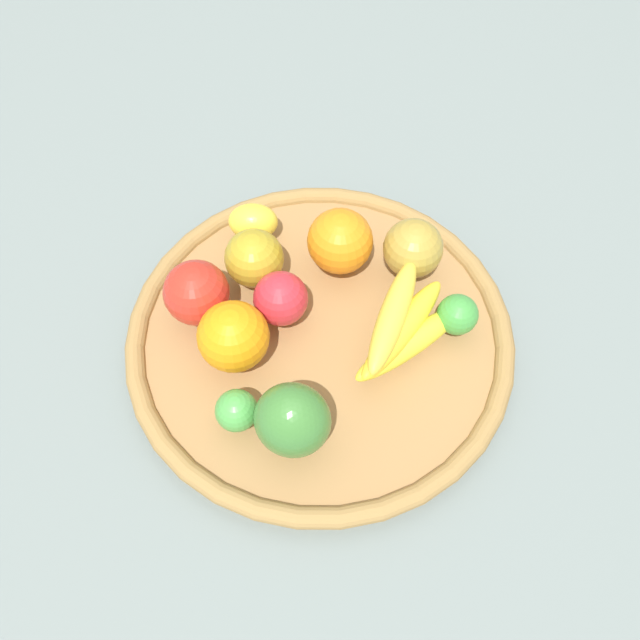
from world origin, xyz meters
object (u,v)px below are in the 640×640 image
Objects in this scene: lemon_0 at (253,222)px; lime_0 at (237,411)px; orange_1 at (233,337)px; orange_0 at (340,241)px; lime_1 at (457,315)px; apple_0 at (196,293)px; apple_2 at (254,258)px; apple_1 at (413,248)px; banana_bunch at (402,330)px; apple_3 at (281,299)px; bell_pepper at (293,420)px.

lemon_0 is 0.26m from lime_0.
lime_0 is (0.08, 0.02, -0.02)m from orange_1.
orange_1 and orange_0 have the same top height.
orange_0 is at bearing 143.99° from orange_1.
apple_0 is (0.01, -0.31, 0.01)m from lime_1.
apple_1 is (-0.03, 0.19, 0.00)m from apple_2.
banana_bunch is 0.15m from apple_3.
banana_bunch is at bearing 85.20° from apple_0.
lime_1 is 0.21m from apple_3.
orange_0 is at bearing 144.04° from apple_3.
banana_bunch is at bearing 57.09° from bell_pepper.
apple_0 is at bearing -135.97° from orange_1.
apple_2 is 0.07m from apple_3.
bell_pepper reaches higher than apple_0.
lime_1 is 0.24m from bell_pepper.
lime_1 is at bearing 60.70° from orange_0.
orange_1 reaches higher than banana_bunch.
lime_1 is 1.04× the size of lime_0.
orange_0 is at bearing 158.13° from lime_0.
orange_1 is 1.25× the size of apple_3.
lime_0 is (0.12, -0.17, -0.01)m from banana_bunch.
apple_1 reaches higher than apple_2.
orange_0 is 0.09m from apple_1.
lemon_0 is 1.36× the size of lime_0.
orange_0 is at bearing 73.40° from lemon_0.
banana_bunch is 0.24m from apple_0.
orange_1 is 0.08m from apple_3.
lemon_0 and lime_0 have the same top height.
lemon_0 is at bearing 114.45° from bell_pepper.
orange_0 is 1.05× the size of apple_0.
lime_0 is at bearing 10.85° from orange_1.
lime_0 is at bearing 5.03° from lemon_0.
banana_bunch is 0.25m from lemon_0.
banana_bunch is at bearing 79.55° from apple_3.
apple_0 reaches higher than lemon_0.
bell_pepper is (0.13, -0.11, 0.02)m from banana_bunch.
bell_pepper reaches higher than apple_3.
orange_0 reaches higher than apple_2.
orange_0 is (-0.15, 0.11, -0.00)m from orange_1.
apple_0 is (-0.15, -0.13, -0.01)m from bell_pepper.
apple_0 is at bearing -45.11° from apple_2.
apple_2 is at bearing 134.89° from apple_0.
orange_1 reaches higher than lemon_0.
apple_1 is at bearing 175.72° from banana_bunch.
apple_0 is 1.19× the size of apple_3.
banana_bunch is at bearing 100.51° from orange_1.
banana_bunch reaches higher than lime_0.
apple_1 is at bearing 119.74° from apple_3.
lime_1 is (-0.07, 0.25, -0.02)m from orange_1.
lime_1 is 0.66× the size of apple_1.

